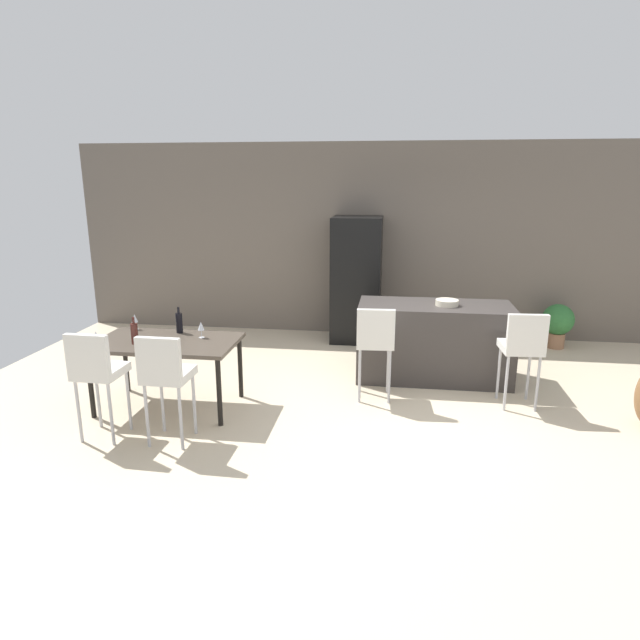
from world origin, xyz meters
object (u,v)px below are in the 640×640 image
Objects in this scene: bar_chair_left at (375,339)px; fruit_bowl at (447,303)px; kitchen_island at (434,342)px; wine_bottle_near at (179,322)px; bar_chair_middle at (523,345)px; wine_bottle_inner at (134,333)px; dining_table at (167,347)px; refrigerator at (356,280)px; dining_chair_far at (165,372)px; potted_plant at (558,322)px; wine_glass_left at (135,319)px; wine_glass_middle at (96,336)px; dining_chair_near at (96,368)px; wine_glass_right at (201,326)px.

bar_chair_left reaches higher than fruit_bowl.
wine_bottle_near is at bearing -160.75° from kitchen_island.
bar_chair_middle is 4.00m from wine_bottle_inner.
refrigerator is at bearing 57.36° from dining_table.
bar_chair_middle is (0.85, -0.78, 0.24)m from kitchen_island.
bar_chair_middle is at bearing 21.11° from dining_chair_far.
potted_plant is (2.90, -0.01, -0.54)m from refrigerator.
potted_plant is at bearing 38.76° from kitchen_island.
refrigerator reaches higher than dining_table.
dining_chair_far is 1.44m from wine_glass_left.
wine_glass_left is (-0.25, 0.51, 0.01)m from wine_bottle_inner.
bar_chair_left reaches higher than potted_plant.
wine_glass_middle is (-0.91, 0.45, 0.17)m from dining_chair_far.
bar_chair_middle is 4.22m from dining_chair_near.
bar_chair_left reaches higher than wine_glass_left.
fruit_bowl is at bearing 37.85° from dining_chair_far.
bar_chair_left is at bearing 3.06° from wine_glass_left.
dining_chair_far reaches higher than kitchen_island.
bar_chair_middle is (1.53, 0.00, 0.00)m from bar_chair_left.
dining_table is at bearing -154.95° from wine_glass_right.
kitchen_island reaches higher than wine_glass_left.
wine_bottle_near is 1.66× the size of wine_glass_right.
wine_bottle_near is 0.88m from wine_glass_middle.
dining_chair_near reaches higher than wine_glass_left.
wine_glass_right is at bearing -118.91° from refrigerator.
wine_bottle_near is (0.03, 0.30, 0.18)m from dining_table.
bar_chair_middle is 6.03× the size of wine_glass_left.
wine_bottle_inner reaches higher than wine_glass_right.
dining_chair_near is 3.64× the size of wine_bottle_near.
refrigerator is at bearing 55.04° from wine_bottle_inner.
potted_plant is at bearing 39.28° from dining_chair_far.
dining_chair_far is at bearing -26.58° from wine_glass_middle.
wine_glass_middle and wine_glass_right have the same top height.
kitchen_island is at bearing 39.66° from dining_chair_far.
wine_glass_left is (-3.34, -0.92, 0.40)m from kitchen_island.
wine_glass_right is (0.66, 0.94, 0.17)m from dining_chair_near.
refrigerator is 1.92m from fruit_bowl.
bar_chair_left is 1.13m from fruit_bowl.
refrigerator is at bearing 127.88° from fruit_bowl.
bar_chair_middle is at bearing -45.90° from fruit_bowl.
fruit_bowl reaches higher than wine_glass_left.
potted_plant is (4.94, 2.91, -0.47)m from wine_bottle_inner.
wine_glass_right is at bearing -169.10° from bar_chair_left.
dining_table is 0.69m from wine_glass_middle.
dining_table is at bearing -166.79° from bar_chair_left.
potted_plant is at bearing 24.83° from wine_glass_left.
dining_chair_far reaches higher than wine_glass_left.
bar_chair_left is 1.64× the size of potted_plant.
dining_chair_near reaches higher than dining_table.
wine_glass_left is 1.00× the size of wine_glass_middle.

